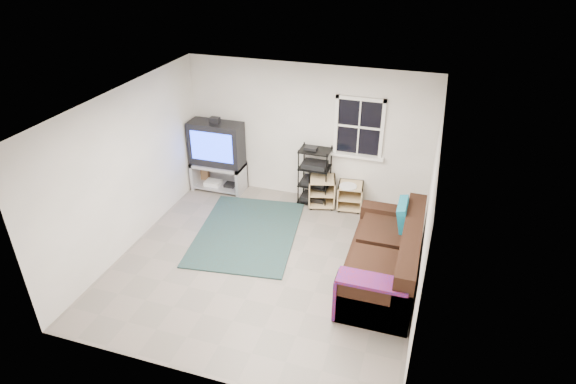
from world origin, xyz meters
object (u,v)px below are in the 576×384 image
(side_table_left, at_px, (322,190))
(side_table_right, at_px, (350,194))
(sofa, at_px, (386,260))
(tv_unit, at_px, (217,151))
(av_rack, at_px, (314,179))

(side_table_left, xyz_separation_m, side_table_right, (0.54, 0.03, -0.01))
(side_table_left, relative_size, sofa, 0.26)
(tv_unit, distance_m, av_rack, 1.98)
(side_table_left, bearing_deg, tv_unit, -179.16)
(av_rack, bearing_deg, side_table_left, -8.42)
(tv_unit, bearing_deg, av_rack, 1.58)
(av_rack, distance_m, side_table_left, 0.25)
(tv_unit, bearing_deg, side_table_right, 1.24)
(av_rack, bearing_deg, tv_unit, -178.42)
(sofa, bearing_deg, side_table_right, 115.25)
(side_table_right, bearing_deg, tv_unit, -178.76)
(tv_unit, distance_m, side_table_left, 2.17)
(side_table_left, bearing_deg, av_rack, 171.58)
(av_rack, bearing_deg, side_table_right, 0.28)
(side_table_right, bearing_deg, side_table_left, -177.20)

